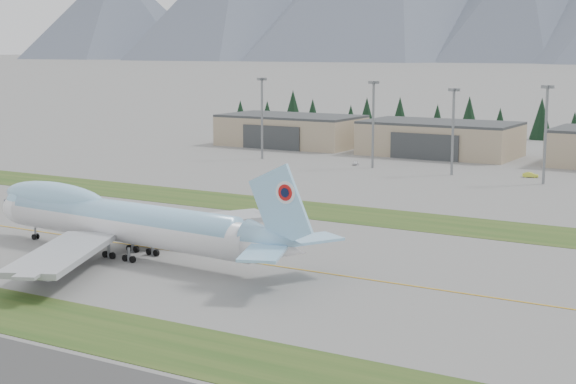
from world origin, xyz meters
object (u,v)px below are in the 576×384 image
Objects in this scene: service_vehicle_b at (530,177)px; hangar_left at (291,130)px; boeing_747_freighter at (123,221)px; service_vehicle_a at (356,165)px; hangar_center at (440,138)px.

hangar_left is at bearing 57.78° from service_vehicle_b.
hangar_left is at bearing 115.14° from boeing_747_freighter.
boeing_747_freighter is 20.33× the size of service_vehicle_a.
boeing_747_freighter is 1.40× the size of hangar_center.
service_vehicle_a is 50.91m from service_vehicle_b.
boeing_747_freighter is 156.66m from hangar_center.
boeing_747_freighter is at bearing -68.96° from hangar_left.
service_vehicle_b is (33.11, 122.96, -5.85)m from boeing_747_freighter.
hangar_center is at bearing 36.33° from service_vehicle_b.
service_vehicle_a is at bearing 102.41° from boeing_747_freighter.
boeing_747_freighter is at bearing 152.51° from service_vehicle_b.
service_vehicle_a is (-17.79, 121.83, -5.85)m from boeing_747_freighter.
hangar_center is 51.26m from service_vehicle_b.
service_vehicle_a is (42.42, -34.74, -5.39)m from hangar_left.
service_vehicle_b is at bearing -19.81° from hangar_left.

